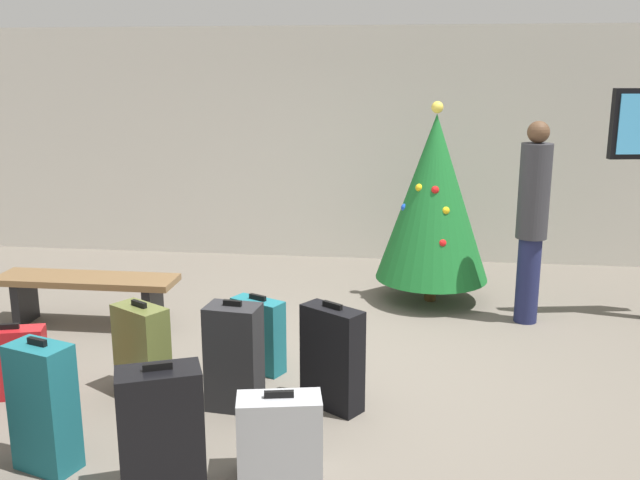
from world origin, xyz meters
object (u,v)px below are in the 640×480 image
at_px(suitcase_4, 332,358).
at_px(suitcase_7, 142,350).
at_px(suitcase_1, 280,436).
at_px(suitcase_5, 234,357).
at_px(suitcase_0, 44,407).
at_px(holiday_tree, 434,198).
at_px(traveller_0, 532,217).
at_px(waiting_bench, 87,288).
at_px(suitcase_3, 10,363).
at_px(suitcase_2, 161,432).
at_px(suitcase_6, 258,335).

xyz_separation_m(suitcase_4, suitcase_7, (-1.42, 0.04, -0.03)).
distance_m(suitcase_1, suitcase_5, 0.95).
bearing_deg(suitcase_0, holiday_tree, 55.89).
height_order(holiday_tree, suitcase_5, holiday_tree).
bearing_deg(suitcase_0, traveller_0, 42.41).
bearing_deg(suitcase_5, waiting_bench, 140.64).
bearing_deg(suitcase_3, traveller_0, 27.85).
xyz_separation_m(traveller_0, suitcase_2, (-2.49, -3.16, -0.65)).
height_order(suitcase_1, suitcase_2, suitcase_2).
height_order(suitcase_1, suitcase_3, suitcase_3).
distance_m(suitcase_4, suitcase_5, 0.69).
relative_size(suitcase_3, suitcase_6, 0.90).
distance_m(suitcase_2, suitcase_6, 1.74).
bearing_deg(holiday_tree, suitcase_6, -125.89).
height_order(suitcase_2, suitcase_4, suitcase_2).
relative_size(waiting_bench, traveller_0, 0.89).
distance_m(suitcase_0, suitcase_5, 1.31).
height_order(suitcase_0, suitcase_3, suitcase_0).
xyz_separation_m(suitcase_1, suitcase_6, (-0.44, 1.47, 0.05)).
xyz_separation_m(suitcase_2, suitcase_3, (-1.52, 1.04, -0.11)).
height_order(holiday_tree, waiting_bench, holiday_tree).
bearing_deg(suitcase_2, suitcase_1, 23.14).
xyz_separation_m(waiting_bench, suitcase_1, (2.24, -2.27, -0.12)).
bearing_deg(suitcase_4, waiting_bench, 151.05).
bearing_deg(suitcase_3, suitcase_4, 3.31).
bearing_deg(suitcase_6, traveller_0, 31.74).
distance_m(suitcase_5, suitcase_6, 0.66).
relative_size(suitcase_1, suitcase_4, 0.69).
height_order(traveller_0, suitcase_6, traveller_0).
height_order(holiday_tree, suitcase_3, holiday_tree).
relative_size(waiting_bench, suitcase_6, 2.67).
bearing_deg(suitcase_7, suitcase_5, -10.63).
bearing_deg(suitcase_7, holiday_tree, 48.53).
relative_size(holiday_tree, suitcase_3, 3.61).
xyz_separation_m(suitcase_2, suitcase_7, (-0.58, 1.22, -0.04)).
xyz_separation_m(traveller_0, suitcase_6, (-2.31, -1.43, -0.73)).
xyz_separation_m(waiting_bench, suitcase_2, (1.62, -2.53, 0.01)).
bearing_deg(holiday_tree, traveller_0, -30.75).
bearing_deg(waiting_bench, suitcase_4, -28.95).
bearing_deg(traveller_0, suitcase_0, -137.59).
bearing_deg(suitcase_6, waiting_bench, 156.07).
bearing_deg(suitcase_0, suitcase_4, 31.85).
xyz_separation_m(suitcase_0, suitcase_4, (1.62, 1.01, -0.02)).
height_order(suitcase_3, suitcase_7, suitcase_7).
bearing_deg(suitcase_1, suitcase_2, -156.86).
height_order(holiday_tree, suitcase_2, holiday_tree).
bearing_deg(suitcase_0, waiting_bench, 109.45).
height_order(traveller_0, suitcase_0, traveller_0).
distance_m(traveller_0, suitcase_5, 3.19).
distance_m(waiting_bench, suitcase_2, 3.01).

